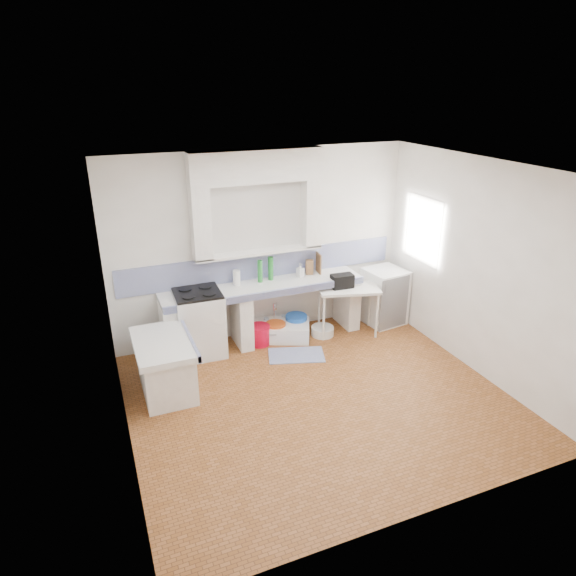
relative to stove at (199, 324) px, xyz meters
name	(u,v)px	position (x,y,z in m)	size (l,w,h in m)	color
floor	(318,398)	(1.08, -1.67, -0.46)	(4.50, 4.50, 0.00)	brown
ceiling	(325,170)	(1.08, -1.67, 2.34)	(4.50, 4.50, 0.00)	white
wall_back	(262,245)	(1.08, 0.33, 0.94)	(4.50, 4.50, 0.00)	white
wall_front	(430,386)	(1.08, -3.67, 0.94)	(4.50, 4.50, 0.00)	white
wall_left	(115,329)	(-1.17, -1.67, 0.94)	(4.50, 4.50, 0.00)	white
wall_right	(478,269)	(3.33, -1.67, 0.94)	(4.50, 4.50, 0.00)	white
alcove_mass	(257,166)	(0.98, 0.20, 2.11)	(1.90, 0.25, 0.45)	white
window_frame	(433,229)	(3.51, -0.47, 1.14)	(0.35, 0.86, 1.06)	#3B2313
lace_valance	(428,205)	(3.36, -0.47, 1.52)	(0.01, 0.84, 0.24)	white
counter_slab	(264,287)	(0.98, 0.03, 0.40)	(3.00, 0.60, 0.08)	white
counter_lip	(270,294)	(0.98, -0.25, 0.40)	(3.00, 0.04, 0.10)	navy
counter_pier_left	(170,331)	(-0.42, 0.03, -0.05)	(0.20, 0.55, 0.82)	white
counter_pier_mid	(242,319)	(0.63, 0.03, -0.05)	(0.20, 0.55, 0.82)	white
counter_pier_right	(347,301)	(2.38, 0.03, -0.05)	(0.20, 0.55, 0.82)	white
peninsula_top	(163,344)	(-0.62, -0.77, 0.20)	(0.70, 1.10, 0.08)	white
peninsula_base	(166,369)	(-0.62, -0.77, -0.15)	(0.60, 1.00, 0.62)	white
peninsula_lip	(190,339)	(-0.29, -0.77, 0.20)	(0.04, 1.10, 0.10)	navy
backsplash	(263,265)	(1.08, 0.31, 0.64)	(4.27, 0.03, 0.40)	navy
stove	(199,324)	(0.00, 0.00, 0.00)	(0.65, 0.63, 0.92)	white
sink	(279,331)	(1.20, 0.00, -0.35)	(0.93, 0.50, 0.22)	white
side_table	(348,310)	(2.25, -0.24, -0.08)	(0.91, 0.51, 0.04)	white
fridge	(384,296)	(2.98, -0.12, -0.01)	(0.58, 0.58, 0.89)	white
bucket_red	(259,335)	(0.87, -0.07, -0.31)	(0.32, 0.32, 0.30)	red
bucket_orange	(276,332)	(1.13, -0.06, -0.32)	(0.31, 0.31, 0.28)	#CE5116
bucket_blue	(296,325)	(1.50, 0.02, -0.30)	(0.33, 0.33, 0.31)	blue
basin_white	(322,331)	(1.86, -0.17, -0.39)	(0.35, 0.35, 0.14)	white
water_bottle_a	(266,326)	(1.07, 0.18, -0.32)	(0.08, 0.08, 0.28)	silver
water_bottle_b	(284,323)	(1.36, 0.18, -0.32)	(0.07, 0.07, 0.28)	silver
black_bag	(342,281)	(2.16, -0.20, 0.40)	(0.33, 0.19, 0.21)	black
green_bottle_a	(260,271)	(0.98, 0.15, 0.61)	(0.07, 0.07, 0.33)	#227F2D
green_bottle_b	(271,268)	(1.15, 0.18, 0.62)	(0.08, 0.08, 0.36)	#227F2D
knife_block	(309,267)	(1.79, 0.18, 0.55)	(0.11, 0.09, 0.22)	brown
cutting_board	(319,263)	(1.94, 0.18, 0.59)	(0.02, 0.23, 0.31)	brown
paper_towel	(237,278)	(0.62, 0.18, 0.55)	(0.11, 0.11, 0.22)	white
soap_bottle	(300,270)	(1.61, 0.13, 0.54)	(0.09, 0.09, 0.20)	white
rug	(296,355)	(1.24, -0.60, -0.45)	(0.79, 0.45, 0.01)	navy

